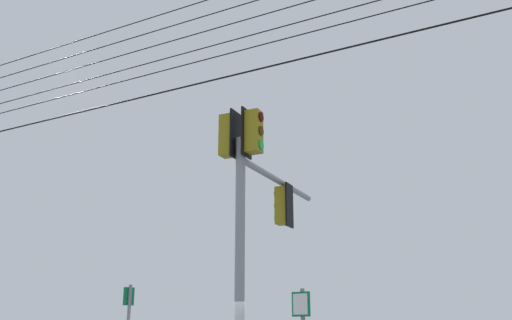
# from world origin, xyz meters

# --- Properties ---
(signal_mast_assembly) EXTENTS (4.23, 1.61, 6.41)m
(signal_mast_assembly) POSITION_xyz_m (-0.45, 0.68, 4.52)
(signal_mast_assembly) COLOR gray
(signal_mast_assembly) RESTS_ON ground
(overhead_wire_span) EXTENTS (8.69, 28.04, 2.53)m
(overhead_wire_span) POSITION_xyz_m (-0.23, -0.76, 8.17)
(overhead_wire_span) COLOR black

